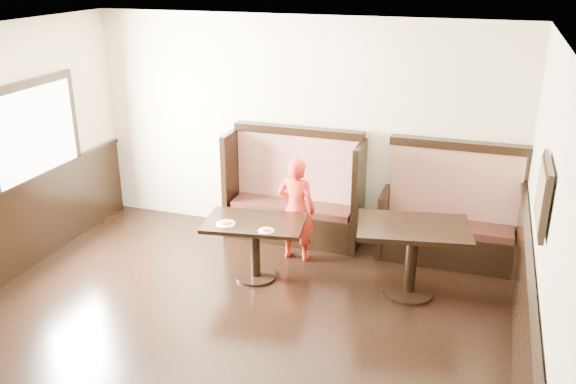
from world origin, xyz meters
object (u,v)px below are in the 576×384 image
at_px(booth_main, 295,199).
at_px(table_main, 255,234).
at_px(table_neighbor, 412,243).
at_px(child, 296,210).
at_px(booth_neighbor, 450,222).

bearing_deg(booth_main, table_main, -94.30).
xyz_separation_m(booth_main, table_neighbor, (1.63, -0.98, 0.08)).
bearing_deg(child, booth_neighbor, -159.86).
distance_m(table_main, child, 0.68).
relative_size(booth_main, table_main, 1.47).
relative_size(booth_main, booth_neighbor, 1.06).
xyz_separation_m(table_main, child, (0.29, 0.60, 0.10)).
bearing_deg(booth_neighbor, table_main, -150.13).
relative_size(booth_main, child, 1.37).
bearing_deg(booth_neighbor, table_neighbor, -108.39).
xyz_separation_m(booth_main, child, (0.20, -0.57, 0.11)).
bearing_deg(booth_main, table_neighbor, -31.06).
bearing_deg(table_main, child, 55.15).
bearing_deg(table_main, booth_neighbor, 21.03).
bearing_deg(table_neighbor, booth_main, 138.65).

